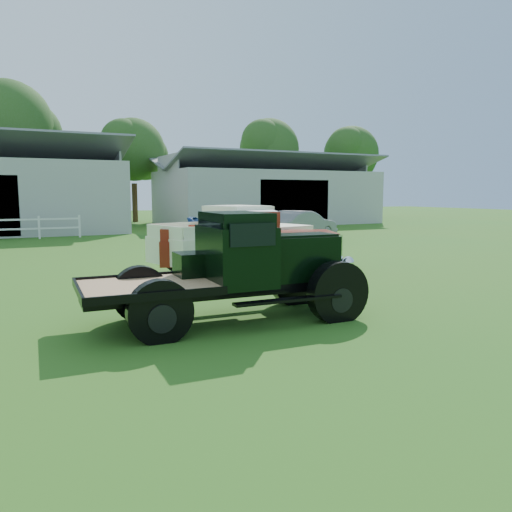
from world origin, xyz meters
name	(u,v)px	position (x,y,z in m)	size (l,w,h in m)	color
ground	(275,318)	(0.00, 0.00, 0.00)	(120.00, 120.00, 0.00)	#3A671A
shed_right	(266,190)	(14.00, 27.00, 2.60)	(16.80, 9.20, 5.20)	#9A9A97
tree_b	(9,147)	(-4.00, 34.00, 5.75)	(6.90, 6.90, 11.50)	#264D12
tree_c	(134,167)	(5.00, 33.00, 4.50)	(5.40, 5.40, 9.00)	#264D12
tree_d	(269,165)	(18.00, 34.00, 5.00)	(6.00, 6.00, 10.00)	#264D12
tree_e	(351,168)	(26.00, 32.00, 4.75)	(5.70, 5.70, 9.50)	#264D12
vintage_flatbed	(231,267)	(-0.82, 0.19, 1.01)	(5.12, 2.03, 2.03)	black
red_pickup	(249,242)	(1.83, 4.92, 0.95)	(5.19, 1.99, 1.89)	maroon
white_pickup	(235,239)	(1.79, 5.82, 0.97)	(5.31, 2.06, 1.95)	#EEEFC7
misc_car_blue	(235,224)	(5.82, 14.77, 0.82)	(1.94, 4.82, 1.64)	navy
misc_car_grey	(300,226)	(8.40, 12.76, 0.76)	(1.60, 4.59, 1.51)	slate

